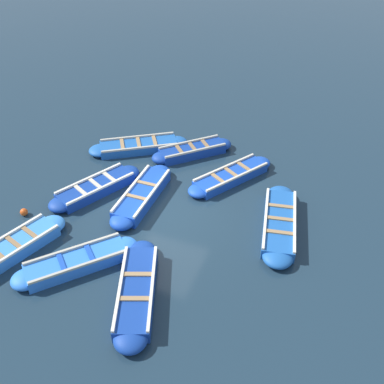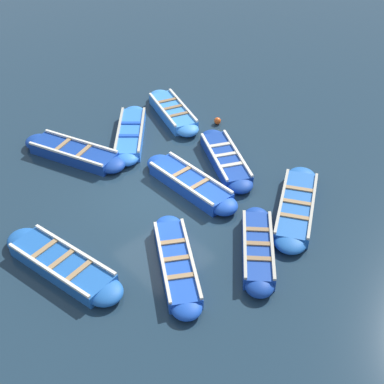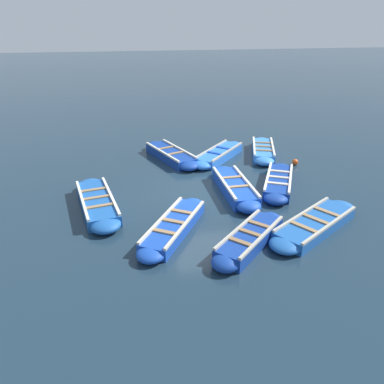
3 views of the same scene
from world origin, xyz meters
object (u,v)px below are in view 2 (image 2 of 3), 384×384
object	(u,v)px
boat_outer_left	(74,153)
buoy_yellow_far	(217,121)
boat_outer_right	(131,134)
boat_tucked	(258,249)
boat_broadside	(177,263)
boat_centre	(173,112)
boat_bow_out	(190,183)
boat_alongside	(296,207)
boat_near_quay	(225,159)
buoy_orange_near	(169,171)
boat_stern_in	(62,265)

from	to	relation	value
boat_outer_left	buoy_yellow_far	world-z (taller)	boat_outer_left
boat_outer_right	boat_tucked	bearing A→B (deg)	-97.42
boat_outer_right	boat_broadside	size ratio (longest dim) A/B	0.93
boat_centre	boat_outer_right	xyz separation A→B (m)	(-2.04, -0.15, -0.00)
boat_bow_out	boat_alongside	xyz separation A→B (m)	(1.58, -2.83, -0.04)
boat_bow_out	boat_outer_left	bearing A→B (deg)	114.80
boat_bow_out	boat_tucked	size ratio (longest dim) A/B	1.29
boat_near_quay	boat_broadside	size ratio (longest dim) A/B	1.01
boat_centre	boat_tucked	world-z (taller)	boat_tucked
boat_near_quay	boat_bow_out	world-z (taller)	boat_bow_out
boat_bow_out	boat_tucked	xyz separation A→B (m)	(-0.54, -3.27, -0.01)
boat_centre	boat_outer_right	size ratio (longest dim) A/B	1.08
boat_near_quay	boat_tucked	bearing A→B (deg)	-122.90
buoy_orange_near	buoy_yellow_far	size ratio (longest dim) A/B	1.30
boat_broadside	buoy_orange_near	distance (m)	3.99
boat_stern_in	boat_alongside	bearing A→B (deg)	-21.93
boat_near_quay	boat_alongside	size ratio (longest dim) A/B	0.94
buoy_orange_near	boat_stern_in	bearing A→B (deg)	-164.43
boat_centre	boat_outer_left	size ratio (longest dim) A/B	0.92
boat_bow_out	boat_broadside	xyz separation A→B (m)	(-2.45, -2.22, -0.03)
boat_outer_left	boat_broadside	bearing A→B (deg)	-96.72
boat_alongside	boat_tucked	distance (m)	2.16
boat_stern_in	boat_tucked	bearing A→B (deg)	-35.57
boat_outer_left	boat_broadside	size ratio (longest dim) A/B	1.09
boat_stern_in	boat_alongside	size ratio (longest dim) A/B	1.07
boat_outer_right	boat_stern_in	bearing A→B (deg)	-142.84
boat_bow_out	boat_alongside	distance (m)	3.24
boat_stern_in	boat_bow_out	xyz separation A→B (m)	(4.66, 0.32, 0.02)
boat_centre	buoy_orange_near	distance (m)	3.59
boat_alongside	boat_outer_left	distance (m)	7.40
boat_alongside	boat_broadside	xyz separation A→B (m)	(-4.03, 0.61, 0.01)
boat_outer_right	buoy_orange_near	size ratio (longest dim) A/B	10.04
boat_stern_in	boat_tucked	distance (m)	5.07
boat_broadside	boat_near_quay	bearing A→B (deg)	30.22
boat_near_quay	buoy_yellow_far	distance (m)	2.48
boat_near_quay	boat_broadside	distance (m)	4.81
boat_near_quay	buoy_orange_near	world-z (taller)	boat_near_quay
boat_stern_in	boat_near_quay	xyz separation A→B (m)	(6.36, 0.52, -0.00)
boat_stern_in	boat_outer_left	distance (m)	5.03
boat_alongside	buoy_orange_near	world-z (taller)	boat_alongside
boat_alongside	buoy_yellow_far	world-z (taller)	boat_alongside
boat_stern_in	boat_broadside	xyz separation A→B (m)	(2.21, -1.90, -0.02)
boat_alongside	boat_outer_left	xyz separation A→B (m)	(-3.32, 6.61, 0.03)
buoy_yellow_far	boat_near_quay	bearing A→B (deg)	-128.12
boat_bow_out	boat_outer_left	xyz separation A→B (m)	(-1.74, 3.78, -0.01)
boat_near_quay	boat_stern_in	bearing A→B (deg)	-175.32
boat_outer_left	buoy_yellow_far	xyz separation A→B (m)	(4.98, -1.63, -0.07)
boat_near_quay	buoy_orange_near	distance (m)	1.91
boat_centre	boat_alongside	distance (m)	6.50
boat_near_quay	boat_tucked	size ratio (longest dim) A/B	1.24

